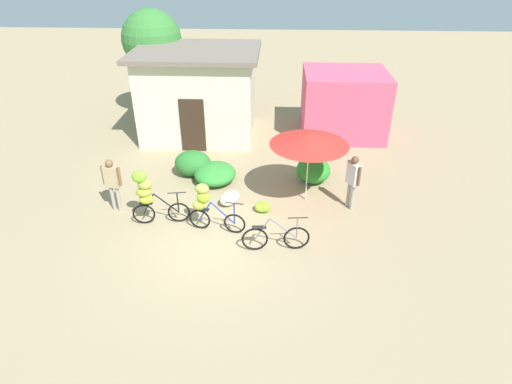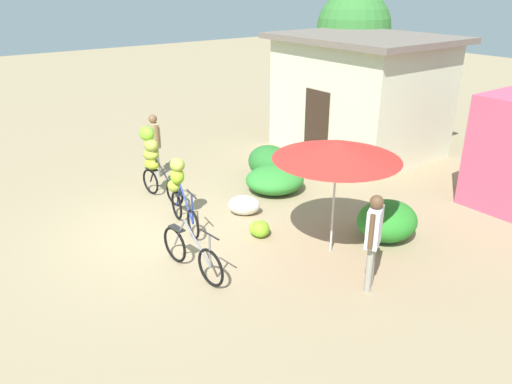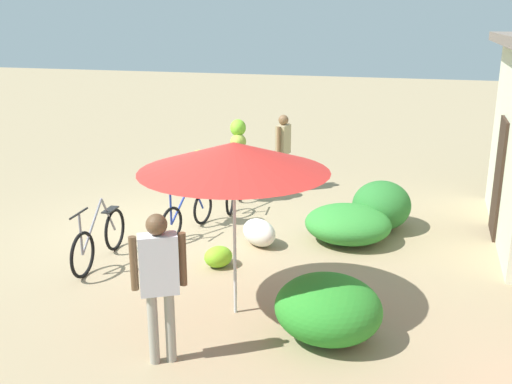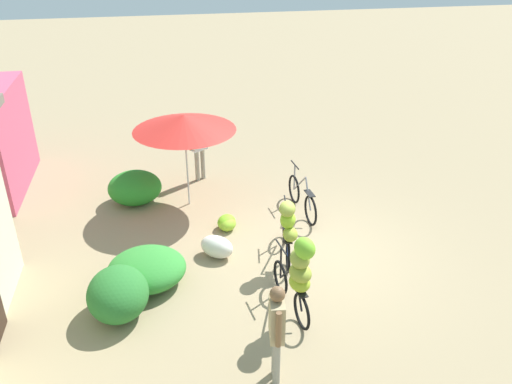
{
  "view_description": "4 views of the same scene",
  "coord_description": "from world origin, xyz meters",
  "px_view_note": "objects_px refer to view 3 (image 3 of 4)",
  "views": [
    {
      "loc": [
        1.51,
        -9.19,
        6.98
      ],
      "look_at": [
        1.04,
        0.85,
        0.99
      ],
      "focal_mm": 30.25,
      "sensor_mm": 36.0,
      "label": 1
    },
    {
      "loc": [
        8.3,
        -3.99,
        4.73
      ],
      "look_at": [
        1.15,
        1.37,
        0.95
      ],
      "focal_mm": 35.04,
      "sensor_mm": 36.0,
      "label": 2
    },
    {
      "loc": [
        8.78,
        4.33,
        3.56
      ],
      "look_at": [
        -0.09,
        1.61,
        0.81
      ],
      "focal_mm": 40.87,
      "sensor_mm": 36.0,
      "label": 3
    },
    {
      "loc": [
        -8.59,
        2.63,
        6.01
      ],
      "look_at": [
        0.71,
        0.87,
        1.1
      ],
      "focal_mm": 37.3,
      "sensor_mm": 36.0,
      "label": 4
    }
  ],
  "objects_px": {
    "bicycle_leftmost": "(238,156)",
    "bicycle_near_pile": "(196,183)",
    "banana_pile_on_ground": "(219,257)",
    "person_bystander": "(159,274)",
    "person_vendor": "(283,144)",
    "produce_sack": "(259,232)",
    "bicycle_center_loaded": "(99,240)",
    "market_umbrella": "(234,157)"
  },
  "relations": [
    {
      "from": "bicycle_leftmost",
      "to": "person_vendor",
      "type": "bearing_deg",
      "value": 152.07
    },
    {
      "from": "market_umbrella",
      "to": "person_vendor",
      "type": "distance_m",
      "value": 5.73
    },
    {
      "from": "bicycle_near_pile",
      "to": "produce_sack",
      "type": "relative_size",
      "value": 2.26
    },
    {
      "from": "bicycle_leftmost",
      "to": "produce_sack",
      "type": "xyz_separation_m",
      "value": [
        2.11,
        1.08,
        -0.76
      ]
    },
    {
      "from": "bicycle_leftmost",
      "to": "bicycle_center_loaded",
      "type": "height_order",
      "value": "bicycle_leftmost"
    },
    {
      "from": "bicycle_leftmost",
      "to": "bicycle_near_pile",
      "type": "bearing_deg",
      "value": -7.72
    },
    {
      "from": "person_vendor",
      "to": "person_bystander",
      "type": "height_order",
      "value": "person_bystander"
    },
    {
      "from": "person_bystander",
      "to": "person_vendor",
      "type": "bearing_deg",
      "value": -176.27
    },
    {
      "from": "person_bystander",
      "to": "produce_sack",
      "type": "bearing_deg",
      "value": 179.85
    },
    {
      "from": "banana_pile_on_ground",
      "to": "person_bystander",
      "type": "relative_size",
      "value": 0.35
    },
    {
      "from": "bicycle_leftmost",
      "to": "bicycle_near_pile",
      "type": "height_order",
      "value": "bicycle_leftmost"
    },
    {
      "from": "banana_pile_on_ground",
      "to": "person_bystander",
      "type": "xyz_separation_m",
      "value": [
        2.57,
        0.33,
        0.88
      ]
    },
    {
      "from": "bicycle_near_pile",
      "to": "person_bystander",
      "type": "bearing_deg",
      "value": 17.77
    },
    {
      "from": "person_vendor",
      "to": "person_bystander",
      "type": "bearing_deg",
      "value": 3.73
    },
    {
      "from": "market_umbrella",
      "to": "banana_pile_on_ground",
      "type": "distance_m",
      "value": 2.38
    },
    {
      "from": "bicycle_near_pile",
      "to": "banana_pile_on_ground",
      "type": "xyz_separation_m",
      "value": [
        1.47,
        0.97,
        -0.67
      ]
    },
    {
      "from": "produce_sack",
      "to": "person_vendor",
      "type": "relative_size",
      "value": 0.43
    },
    {
      "from": "bicycle_center_loaded",
      "to": "banana_pile_on_ground",
      "type": "bearing_deg",
      "value": 102.61
    },
    {
      "from": "market_umbrella",
      "to": "bicycle_leftmost",
      "type": "height_order",
      "value": "market_umbrella"
    },
    {
      "from": "person_vendor",
      "to": "produce_sack",
      "type": "bearing_deg",
      "value": 7.9
    },
    {
      "from": "produce_sack",
      "to": "person_vendor",
      "type": "xyz_separation_m",
      "value": [
        -3.29,
        -0.46,
        0.79
      ]
    },
    {
      "from": "bicycle_leftmost",
      "to": "produce_sack",
      "type": "bearing_deg",
      "value": 27.21
    },
    {
      "from": "bicycle_leftmost",
      "to": "person_vendor",
      "type": "distance_m",
      "value": 1.34
    },
    {
      "from": "market_umbrella",
      "to": "person_bystander",
      "type": "relative_size",
      "value": 1.35
    },
    {
      "from": "produce_sack",
      "to": "person_vendor",
      "type": "distance_m",
      "value": 3.41
    },
    {
      "from": "bicycle_near_pile",
      "to": "person_vendor",
      "type": "xyz_separation_m",
      "value": [
        -2.81,
        0.85,
        0.19
      ]
    },
    {
      "from": "person_vendor",
      "to": "person_bystander",
      "type": "xyz_separation_m",
      "value": [
        6.86,
        0.45,
        0.03
      ]
    },
    {
      "from": "bicycle_center_loaded",
      "to": "bicycle_leftmost",
      "type": "bearing_deg",
      "value": 163.69
    },
    {
      "from": "produce_sack",
      "to": "banana_pile_on_ground",
      "type": "bearing_deg",
      "value": -18.64
    },
    {
      "from": "produce_sack",
      "to": "person_vendor",
      "type": "height_order",
      "value": "person_vendor"
    },
    {
      "from": "bicycle_leftmost",
      "to": "person_bystander",
      "type": "bearing_deg",
      "value": 10.72
    },
    {
      "from": "bicycle_leftmost",
      "to": "bicycle_center_loaded",
      "type": "bearing_deg",
      "value": -16.31
    },
    {
      "from": "market_umbrella",
      "to": "person_bystander",
      "type": "bearing_deg",
      "value": -16.86
    },
    {
      "from": "market_umbrella",
      "to": "banana_pile_on_ground",
      "type": "xyz_separation_m",
      "value": [
        -1.29,
        -0.71,
        -1.87
      ]
    },
    {
      "from": "bicycle_leftmost",
      "to": "banana_pile_on_ground",
      "type": "bearing_deg",
      "value": 13.57
    },
    {
      "from": "market_umbrella",
      "to": "bicycle_near_pile",
      "type": "bearing_deg",
      "value": -148.68
    },
    {
      "from": "bicycle_near_pile",
      "to": "bicycle_center_loaded",
      "type": "xyz_separation_m",
      "value": [
        1.87,
        -0.8,
        -0.45
      ]
    },
    {
      "from": "bicycle_leftmost",
      "to": "banana_pile_on_ground",
      "type": "distance_m",
      "value": 3.3
    },
    {
      "from": "market_umbrella",
      "to": "person_vendor",
      "type": "bearing_deg",
      "value": -171.5
    },
    {
      "from": "person_bystander",
      "to": "bicycle_center_loaded",
      "type": "bearing_deg",
      "value": -136.04
    },
    {
      "from": "banana_pile_on_ground",
      "to": "person_vendor",
      "type": "distance_m",
      "value": 4.37
    },
    {
      "from": "market_umbrella",
      "to": "bicycle_leftmost",
      "type": "xyz_separation_m",
      "value": [
        -4.4,
        -1.46,
        -1.04
      ]
    }
  ]
}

